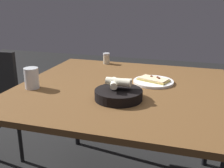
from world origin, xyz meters
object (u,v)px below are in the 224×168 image
at_px(bread_basket, 118,93).
at_px(beer_glass, 32,79).
at_px(pepper_shaker, 106,59).
at_px(pizza_plate, 153,81).
at_px(dining_table, 121,95).

distance_m(bread_basket, beer_glass, 0.51).
relative_size(bread_basket, pepper_shaker, 2.94).
bearing_deg(beer_glass, pizza_plate, -155.38).
bearing_deg(bread_basket, pepper_shaker, -67.35).
bearing_deg(pizza_plate, beer_glass, 24.62).
distance_m(dining_table, beer_glass, 0.52).
distance_m(pizza_plate, beer_glass, 0.71).
xyz_separation_m(pizza_plate, beer_glass, (0.64, 0.29, 0.04)).
distance_m(dining_table, bread_basket, 0.21).
bearing_deg(beer_glass, dining_table, -160.75).
height_order(pizza_plate, bread_basket, bread_basket).
xyz_separation_m(dining_table, beer_glass, (0.48, 0.17, 0.10)).
xyz_separation_m(bread_basket, pepper_shaker, (0.29, -0.69, 0.00)).
bearing_deg(beer_glass, pepper_shaker, -108.72).
distance_m(dining_table, pizza_plate, 0.22).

